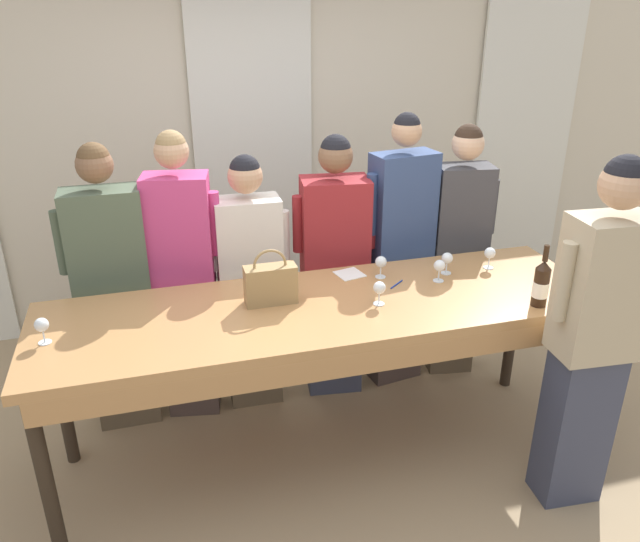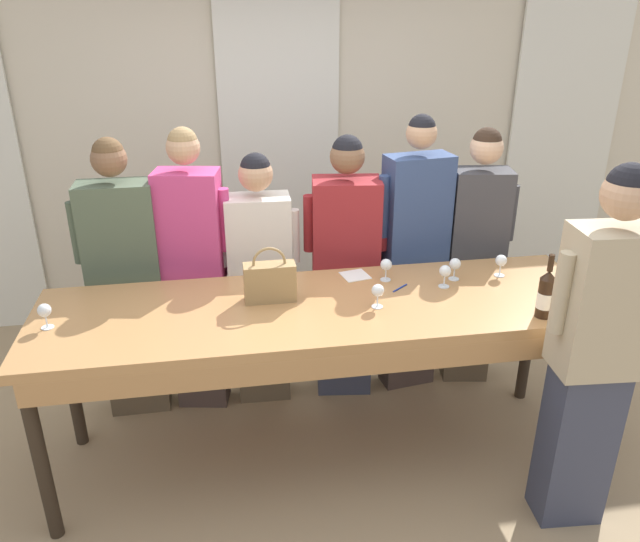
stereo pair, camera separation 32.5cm
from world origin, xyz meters
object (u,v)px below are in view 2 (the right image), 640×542
at_px(guest_cream_sweater, 260,279).
at_px(guest_beige_cap, 475,256).
at_px(wine_glass_center_right, 445,272).
at_px(guest_pink_top, 194,271).
at_px(wine_glass_back_left, 588,301).
at_px(handbag, 270,281).
at_px(wine_glass_front_left, 455,265).
at_px(wine_bottle, 546,295).
at_px(guest_olive_jacket, 126,280).
at_px(guest_navy_coat, 413,255).
at_px(wine_glass_front_right, 44,311).
at_px(wine_glass_front_mid, 501,261).
at_px(guest_striped_shirt, 345,269).
at_px(wine_glass_center_mid, 378,291).
at_px(host_pouring, 595,352).
at_px(tasting_bar, 324,321).
at_px(wine_glass_center_left, 386,265).

height_order(guest_cream_sweater, guest_beige_cap, guest_beige_cap).
bearing_deg(wine_glass_center_right, guest_pink_top, 157.26).
xyz_separation_m(wine_glass_back_left, guest_cream_sweater, (-1.54, 1.03, -0.23)).
relative_size(handbag, wine_glass_front_left, 2.35).
xyz_separation_m(wine_bottle, guest_olive_jacket, (-2.14, 0.98, -0.21)).
bearing_deg(guest_cream_sweater, guest_navy_coat, 0.00).
relative_size(wine_glass_front_right, guest_navy_coat, 0.07).
bearing_deg(wine_glass_front_right, wine_glass_center_right, 3.45).
bearing_deg(wine_glass_front_mid, guest_striped_shirt, 148.66).
relative_size(wine_glass_front_mid, guest_olive_jacket, 0.07).
height_order(wine_glass_front_mid, wine_glass_center_mid, same).
height_order(guest_cream_sweater, host_pouring, host_pouring).
bearing_deg(wine_glass_back_left, wine_glass_front_right, 172.74).
relative_size(wine_glass_front_left, guest_cream_sweater, 0.08).
relative_size(handbag, guest_beige_cap, 0.17).
relative_size(wine_glass_center_right, guest_navy_coat, 0.07).
bearing_deg(handbag, tasting_bar, -24.10).
height_order(wine_bottle, host_pouring, host_pouring).
distance_m(wine_glass_center_left, guest_pink_top, 1.17).
distance_m(wine_bottle, guest_pink_top, 2.00).
bearing_deg(wine_glass_front_mid, wine_glass_back_left, -69.07).
height_order(wine_glass_center_left, guest_olive_jacket, guest_olive_jacket).
bearing_deg(wine_glass_front_mid, wine_glass_front_left, -179.38).
bearing_deg(wine_glass_front_left, handbag, -175.15).
relative_size(wine_glass_front_mid, guest_beige_cap, 0.07).
height_order(wine_glass_front_right, host_pouring, host_pouring).
height_order(wine_glass_front_mid, wine_glass_center_right, same).
xyz_separation_m(wine_glass_center_mid, guest_beige_cap, (0.85, 0.75, -0.17)).
bearing_deg(wine_bottle, handbag, 162.89).
xyz_separation_m(wine_glass_front_right, guest_olive_jacket, (0.28, 0.70, -0.18)).
bearing_deg(guest_olive_jacket, guest_navy_coat, 0.00).
bearing_deg(wine_glass_center_left, wine_bottle, -39.78).
bearing_deg(wine_glass_front_left, guest_beige_cap, 55.54).
bearing_deg(guest_olive_jacket, tasting_bar, -32.84).
bearing_deg(guest_navy_coat, wine_glass_front_right, -161.29).
distance_m(wine_glass_front_mid, guest_beige_cap, 0.52).
xyz_separation_m(guest_pink_top, guest_navy_coat, (1.38, 0.00, 0.01)).
xyz_separation_m(wine_bottle, wine_glass_front_right, (-2.41, 0.29, -0.03)).
height_order(wine_bottle, guest_olive_jacket, guest_olive_jacket).
bearing_deg(wine_glass_front_left, wine_glass_center_right, -136.45).
distance_m(wine_glass_front_left, wine_glass_front_mid, 0.27).
relative_size(wine_glass_front_left, wine_glass_center_left, 1.00).
bearing_deg(wine_glass_back_left, handbag, 163.51).
distance_m(wine_bottle, wine_glass_center_right, 0.55).
bearing_deg(tasting_bar, wine_glass_center_mid, -11.09).
xyz_separation_m(wine_bottle, wine_glass_center_left, (-0.66, 0.55, -0.03)).
xyz_separation_m(guest_pink_top, guest_striped_shirt, (0.93, 0.00, -0.05)).
xyz_separation_m(guest_striped_shirt, guest_navy_coat, (0.44, 0.00, 0.07)).
xyz_separation_m(guest_pink_top, guest_cream_sweater, (0.40, 0.00, -0.08)).
bearing_deg(wine_glass_front_mid, guest_navy_coat, 126.16).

